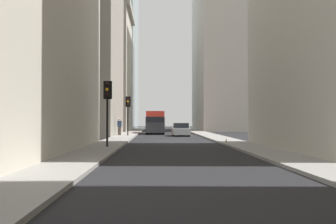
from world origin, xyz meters
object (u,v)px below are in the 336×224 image
(traffic_light_midblock, at_px, (128,107))
(discarded_bottle, at_px, (226,141))
(delivery_truck, at_px, (155,122))
(sedan_silver, at_px, (181,130))
(pedestrian, at_px, (119,126))
(traffic_light_foreground, at_px, (107,98))

(traffic_light_midblock, bearing_deg, discarded_bottle, -147.04)
(delivery_truck, relative_size, traffic_light_midblock, 1.59)
(delivery_truck, relative_size, discarded_bottle, 23.93)
(traffic_light_midblock, distance_m, discarded_bottle, 14.83)
(sedan_silver, height_order, pedestrian, pedestrian)
(delivery_truck, height_order, traffic_light_midblock, traffic_light_midblock)
(sedan_silver, distance_m, traffic_light_foreground, 18.42)
(pedestrian, relative_size, discarded_bottle, 6.62)
(delivery_truck, relative_size, sedan_silver, 1.50)
(sedan_silver, bearing_deg, delivery_truck, 25.29)
(traffic_light_foreground, relative_size, traffic_light_midblock, 0.98)
(delivery_truck, height_order, discarded_bottle, delivery_truck)
(delivery_truck, xyz_separation_m, sedan_silver, (-5.93, -2.80, -0.80))
(traffic_light_midblock, xyz_separation_m, discarded_bottle, (-12.21, -7.92, -2.88))
(traffic_light_foreground, distance_m, traffic_light_midblock, 15.76)
(traffic_light_foreground, bearing_deg, discarded_bottle, -65.71)
(pedestrian, bearing_deg, delivery_truck, -28.60)
(pedestrian, bearing_deg, discarded_bottle, -145.47)
(sedan_silver, bearing_deg, traffic_light_foreground, 162.22)
(sedan_silver, xyz_separation_m, traffic_light_midblock, (-1.62, 5.62, 2.47))
(delivery_truck, relative_size, pedestrian, 3.61)
(discarded_bottle, bearing_deg, traffic_light_midblock, 32.96)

